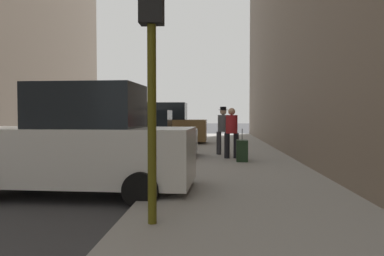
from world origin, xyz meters
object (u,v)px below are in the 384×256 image
(parked_silver_sedan, at_px, (140,137))
(fire_hydrant, at_px, (188,149))
(pedestrian_with_beanie, at_px, (223,128))
(traffic_light, at_px, (152,31))
(rolling_suitcase, at_px, (242,151))
(parked_bronze_suv, at_px, (163,126))
(parked_white_van, at_px, (81,144))
(pedestrian_in_red_jacket, at_px, (232,130))

(parked_silver_sedan, relative_size, fire_hydrant, 5.99)
(parked_silver_sedan, distance_m, pedestrian_with_beanie, 3.10)
(traffic_light, height_order, rolling_suitcase, traffic_light)
(parked_bronze_suv, relative_size, fire_hydrant, 6.55)
(parked_silver_sedan, distance_m, rolling_suitcase, 3.81)
(parked_white_van, xyz_separation_m, traffic_light, (1.85, -2.37, 1.73))
(parked_silver_sedan, height_order, traffic_light, traffic_light)
(traffic_light, xyz_separation_m, rolling_suitcase, (1.71, 6.92, -2.27))
(pedestrian_with_beanie, bearing_deg, pedestrian_in_red_jacket, -77.67)
(parked_white_van, distance_m, pedestrian_in_red_jacket, 6.27)
(traffic_light, bearing_deg, fire_hydrant, 90.39)
(pedestrian_in_red_jacket, bearing_deg, parked_bronze_suv, 115.97)
(pedestrian_in_red_jacket, bearing_deg, fire_hydrant, -165.18)
(fire_hydrant, height_order, traffic_light, traffic_light)
(traffic_light, xyz_separation_m, pedestrian_with_beanie, (1.15, 8.92, -1.62))
(parked_white_van, xyz_separation_m, fire_hydrant, (1.80, 4.97, -0.54))
(parked_silver_sedan, relative_size, rolling_suitcase, 4.06)
(fire_hydrant, relative_size, pedestrian_with_beanie, 0.40)
(rolling_suitcase, bearing_deg, traffic_light, -103.90)
(parked_white_van, bearing_deg, pedestrian_in_red_jacket, 58.62)
(parked_silver_sedan, bearing_deg, parked_bronze_suv, 90.00)
(fire_hydrant, distance_m, pedestrian_in_red_jacket, 1.63)
(parked_silver_sedan, xyz_separation_m, pedestrian_in_red_jacket, (3.27, -0.49, 0.26))
(parked_bronze_suv, xyz_separation_m, rolling_suitcase, (3.57, -7.51, -0.54))
(parked_bronze_suv, bearing_deg, parked_white_van, -90.00)
(parked_white_van, height_order, traffic_light, traffic_light)
(traffic_light, distance_m, rolling_suitcase, 7.48)
(parked_white_van, relative_size, rolling_suitcase, 4.49)
(parked_white_van, bearing_deg, parked_silver_sedan, 90.00)
(pedestrian_with_beanie, bearing_deg, parked_silver_sedan, -166.77)
(pedestrian_in_red_jacket, bearing_deg, parked_silver_sedan, 171.53)
(pedestrian_with_beanie, xyz_separation_m, rolling_suitcase, (0.56, -1.99, -0.65))
(parked_silver_sedan, height_order, rolling_suitcase, parked_silver_sedan)
(fire_hydrant, xyz_separation_m, pedestrian_in_red_jacket, (1.46, 0.39, 0.61))
(parked_bronze_suv, relative_size, traffic_light, 1.28)
(parked_silver_sedan, height_order, fire_hydrant, parked_silver_sedan)
(parked_silver_sedan, bearing_deg, parked_white_van, -90.00)
(parked_white_van, bearing_deg, traffic_light, -51.92)
(parked_white_van, relative_size, traffic_light, 1.30)
(parked_white_van, bearing_deg, rolling_suitcase, 51.95)
(parked_white_van, xyz_separation_m, pedestrian_in_red_jacket, (3.27, 5.36, 0.07))
(parked_silver_sedan, relative_size, pedestrian_in_red_jacket, 2.47)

